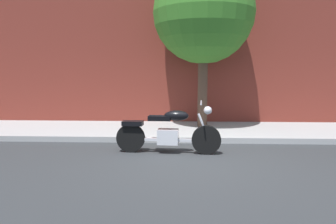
% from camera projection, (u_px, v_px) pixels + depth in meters
% --- Properties ---
extents(ground_plane, '(60.00, 60.00, 0.00)m').
position_uv_depth(ground_plane, '(191.00, 161.00, 6.16)').
color(ground_plane, '#303335').
extents(sidewalk, '(22.44, 2.55, 0.14)m').
position_uv_depth(sidewalk, '(188.00, 131.00, 8.93)').
color(sidewalk, '#A6A6A6').
rests_on(sidewalk, ground).
extents(motorcycle, '(2.26, 0.70, 1.12)m').
position_uv_depth(motorcycle, '(168.00, 132.00, 6.70)').
color(motorcycle, black).
rests_on(motorcycle, ground).
extents(street_tree, '(2.87, 2.87, 4.83)m').
position_uv_depth(street_tree, '(204.00, 13.00, 8.82)').
color(street_tree, '#4D372A').
rests_on(street_tree, ground).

